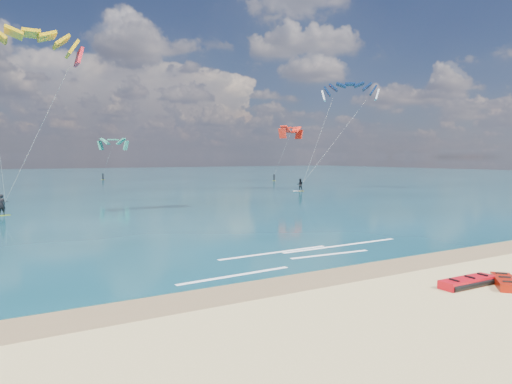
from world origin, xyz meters
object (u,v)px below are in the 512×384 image
kitesurfer_main (16,115)px  packed_kite_right (505,286)px  kitesurfer_far (327,130)px  packed_kite_left (467,286)px

kitesurfer_main → packed_kite_right: bearing=-91.0°
kitesurfer_far → kitesurfer_main: bearing=175.6°
packed_kite_left → kitesurfer_far: 50.18m
packed_kite_left → kitesurfer_main: bearing=115.8°
packed_kite_right → kitesurfer_main: bearing=73.4°
packed_kite_left → packed_kite_right: bearing=-29.8°
packed_kite_right → kitesurfer_main: size_ratio=0.14×
packed_kite_left → kitesurfer_far: size_ratio=0.16×
kitesurfer_main → kitesurfer_far: (40.62, 10.78, 0.55)m
kitesurfer_main → kitesurfer_far: bearing=-12.1°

